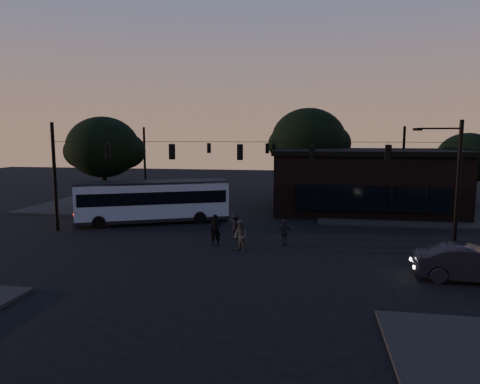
% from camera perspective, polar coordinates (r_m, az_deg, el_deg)
% --- Properties ---
extents(ground, '(120.00, 120.00, 0.00)m').
position_cam_1_polar(ground, '(24.13, -1.64, -8.30)').
color(ground, black).
rests_on(ground, ground).
extents(sidewalk_far_right, '(14.00, 10.00, 0.15)m').
position_cam_1_polar(sidewalk_far_right, '(38.05, 20.86, -2.85)').
color(sidewalk_far_right, black).
rests_on(sidewalk_far_right, ground).
extents(sidewalk_far_left, '(14.00, 10.00, 0.15)m').
position_cam_1_polar(sidewalk_far_left, '(41.72, -16.85, -1.81)').
color(sidewalk_far_left, black).
rests_on(sidewalk_far_left, ground).
extents(building, '(15.40, 10.41, 5.40)m').
position_cam_1_polar(building, '(39.17, 16.18, 1.52)').
color(building, black).
rests_on(building, ground).
extents(tree_behind, '(7.60, 7.60, 9.43)m').
position_cam_1_polar(tree_behind, '(44.77, 9.08, 6.89)').
color(tree_behind, black).
rests_on(tree_behind, ground).
extents(tree_right, '(5.20, 5.20, 6.86)m').
position_cam_1_polar(tree_right, '(42.94, 28.03, 4.02)').
color(tree_right, black).
rests_on(tree_right, ground).
extents(tree_left, '(6.40, 6.40, 8.30)m').
position_cam_1_polar(tree_left, '(40.34, -17.78, 5.70)').
color(tree_left, black).
rests_on(tree_left, ground).
extents(signal_rig_near, '(26.24, 0.30, 7.50)m').
position_cam_1_polar(signal_rig_near, '(27.24, 0.00, 3.02)').
color(signal_rig_near, black).
rests_on(signal_rig_near, ground).
extents(signal_rig_far, '(26.24, 0.30, 7.50)m').
position_cam_1_polar(signal_rig_far, '(43.08, 3.65, 4.31)').
color(signal_rig_far, black).
rests_on(signal_rig_far, ground).
extents(bus, '(11.37, 6.94, 3.18)m').
position_cam_1_polar(bus, '(33.12, -11.48, -0.98)').
color(bus, '#8797AC').
rests_on(bus, ground).
extents(car, '(5.05, 2.17, 1.62)m').
position_cam_1_polar(car, '(22.25, 28.48, -8.42)').
color(car, black).
rests_on(car, ground).
extents(pedestrian_a, '(0.76, 0.58, 1.88)m').
position_cam_1_polar(pedestrian_a, '(25.84, -3.29, -5.10)').
color(pedestrian_a, black).
rests_on(pedestrian_a, ground).
extents(pedestrian_b, '(1.10, 1.10, 1.80)m').
position_cam_1_polar(pedestrian_b, '(24.52, 0.09, -5.88)').
color(pedestrian_b, '#393934').
rests_on(pedestrian_b, ground).
extents(pedestrian_c, '(0.99, 0.71, 1.56)m').
position_cam_1_polar(pedestrian_c, '(26.06, 5.91, -5.38)').
color(pedestrian_c, black).
rests_on(pedestrian_c, ground).
extents(pedestrian_d, '(1.14, 0.79, 1.63)m').
position_cam_1_polar(pedestrian_d, '(27.65, -0.63, -4.53)').
color(pedestrian_d, black).
rests_on(pedestrian_d, ground).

